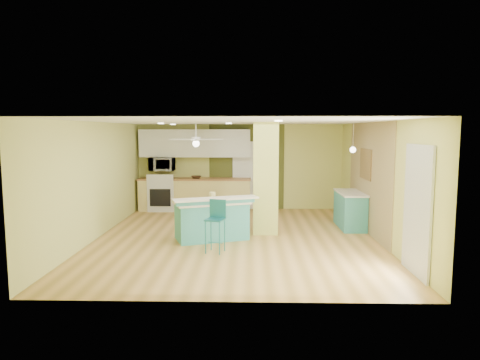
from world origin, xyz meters
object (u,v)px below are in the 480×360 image
peninsula (212,219)px  side_counter (350,210)px  fruit_bowl (196,177)px  canister (212,197)px  bar_stool (216,217)px

peninsula → side_counter: peninsula is taller
fruit_bowl → canister: bearing=-76.9°
canister → bar_stool: bearing=-80.8°
side_counter → fruit_bowl: 4.49m
peninsula → fruit_bowl: fruit_bowl is taller
side_counter → canister: canister is taller
bar_stool → fruit_bowl: size_ratio=3.35×
fruit_bowl → canister: size_ratio=1.54×
peninsula → canister: canister is taller
fruit_bowl → side_counter: bearing=-27.6°
peninsula → fruit_bowl: bearing=82.4°
bar_stool → fruit_bowl: 4.32m
peninsula → side_counter: 3.43m
peninsula → fruit_bowl: 3.40m
fruit_bowl → peninsula: bearing=-77.2°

